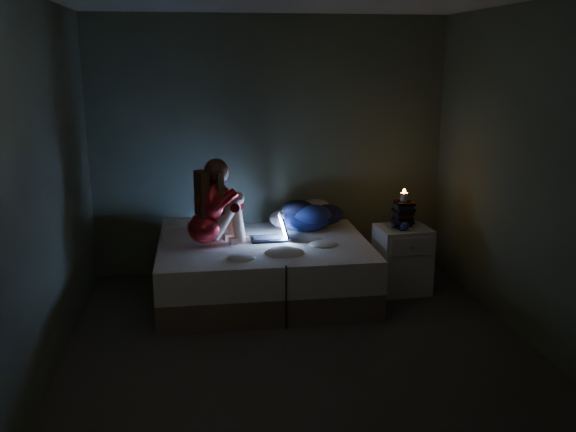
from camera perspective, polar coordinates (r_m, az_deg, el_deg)
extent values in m
cube|color=#302B2A|center=(4.93, 1.13, -12.07)|extent=(3.60, 3.80, 0.02)
cube|color=#484F42|center=(6.37, -1.64, 6.36)|extent=(3.60, 0.02, 2.60)
cube|color=#484F42|center=(2.70, 7.91, -4.88)|extent=(3.60, 0.02, 2.60)
cube|color=#484F42|center=(4.57, -21.78, 2.17)|extent=(0.02, 3.80, 2.60)
cube|color=#484F42|center=(5.12, 21.65, 3.39)|extent=(0.02, 3.80, 2.60)
cube|color=white|center=(6.00, -9.07, -1.18)|extent=(0.48, 0.34, 0.14)
cube|color=silver|center=(6.04, 10.41, -3.93)|extent=(0.50, 0.45, 0.63)
cylinder|color=beige|center=(5.97, 10.58, 1.68)|extent=(0.07, 0.07, 0.08)
cube|color=black|center=(5.88, 10.10, -1.12)|extent=(0.12, 0.16, 0.01)
sphere|color=navy|center=(5.82, 10.58, -0.96)|extent=(0.08, 0.08, 0.08)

